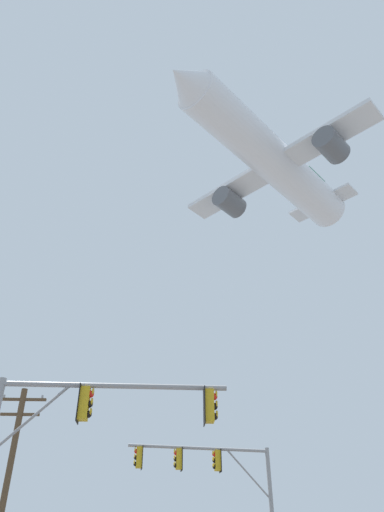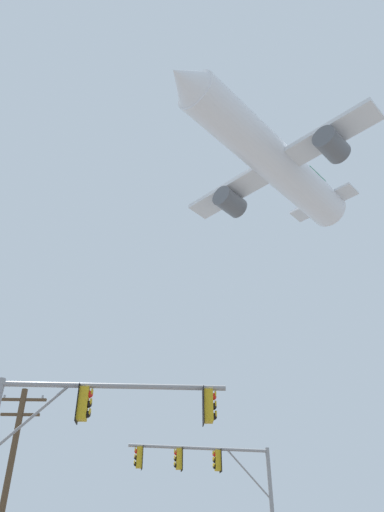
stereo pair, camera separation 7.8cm
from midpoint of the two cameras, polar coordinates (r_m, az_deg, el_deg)
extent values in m
cylinder|color=gray|center=(14.61, -8.87, -14.77)|extent=(6.38, 0.30, 0.15)
cylinder|color=gray|center=(14.71, -18.32, -17.64)|extent=(1.97, 0.13, 1.99)
cube|color=gold|center=(14.45, 2.07, -17.12)|extent=(0.27, 0.33, 0.90)
cylinder|color=gold|center=(14.60, 2.02, -15.19)|extent=(0.05, 0.05, 0.12)
cube|color=black|center=(14.44, 1.49, -17.11)|extent=(0.03, 0.46, 1.04)
sphere|color=red|center=(14.54, 2.64, -16.10)|extent=(0.20, 0.20, 0.20)
cylinder|color=gold|center=(14.57, 2.89, -15.87)|extent=(0.05, 0.21, 0.21)
sphere|color=black|center=(14.46, 2.66, -17.16)|extent=(0.20, 0.20, 0.20)
cylinder|color=gold|center=(14.49, 2.93, -16.93)|extent=(0.05, 0.21, 0.21)
sphere|color=black|center=(14.39, 2.69, -18.23)|extent=(0.20, 0.20, 0.20)
cylinder|color=gold|center=(14.41, 2.96, -18.00)|extent=(0.05, 0.21, 0.21)
cube|color=gold|center=(14.55, -12.44, -16.51)|extent=(0.27, 0.33, 0.90)
cylinder|color=gold|center=(14.70, -12.20, -14.61)|extent=(0.05, 0.05, 0.12)
cube|color=black|center=(14.57, -13.00, -16.47)|extent=(0.03, 0.46, 1.04)
sphere|color=red|center=(14.61, -11.73, -15.54)|extent=(0.20, 0.20, 0.20)
cylinder|color=gold|center=(14.62, -11.44, -15.34)|extent=(0.05, 0.21, 0.21)
sphere|color=black|center=(14.53, -11.86, -16.59)|extent=(0.20, 0.20, 0.20)
cylinder|color=gold|center=(14.54, -11.56, -16.39)|extent=(0.05, 0.21, 0.21)
sphere|color=black|center=(14.45, -11.99, -17.65)|extent=(0.20, 0.20, 0.20)
cylinder|color=gold|center=(14.46, -11.69, -17.45)|extent=(0.05, 0.21, 0.21)
cylinder|color=gray|center=(25.14, 0.96, -21.53)|extent=(6.75, 1.19, 0.15)
cylinder|color=gray|center=(25.54, 6.73, -23.96)|extent=(2.09, 0.40, 2.19)
cube|color=gold|center=(24.62, -6.08, -22.37)|extent=(0.31, 0.36, 0.90)
cylinder|color=gold|center=(24.72, -6.01, -21.21)|extent=(0.05, 0.05, 0.12)
cube|color=black|center=(24.64, -5.73, -22.39)|extent=(0.09, 0.46, 1.04)
sphere|color=red|center=(24.66, -6.41, -21.73)|extent=(0.20, 0.20, 0.20)
cylinder|color=gold|center=(24.67, -6.56, -21.58)|extent=(0.07, 0.21, 0.21)
sphere|color=black|center=(24.61, -6.45, -22.36)|extent=(0.20, 0.20, 0.20)
cylinder|color=gold|center=(24.61, -6.60, -22.21)|extent=(0.07, 0.21, 0.21)
sphere|color=black|center=(24.56, -6.49, -23.00)|extent=(0.20, 0.20, 0.20)
cylinder|color=gold|center=(24.56, -6.65, -22.85)|extent=(0.07, 0.21, 0.21)
cube|color=gold|center=(24.86, -1.44, -22.63)|extent=(0.31, 0.36, 0.90)
cylinder|color=gold|center=(24.96, -1.42, -21.48)|extent=(0.05, 0.05, 0.12)
cube|color=black|center=(24.88, -1.09, -22.64)|extent=(0.09, 0.46, 1.04)
sphere|color=red|center=(24.89, -1.78, -22.00)|extent=(0.20, 0.20, 0.20)
cylinder|color=gold|center=(24.89, -1.94, -21.86)|extent=(0.07, 0.21, 0.21)
sphere|color=black|center=(24.83, -1.79, -22.64)|extent=(0.20, 0.20, 0.20)
cylinder|color=gold|center=(24.84, -1.95, -22.49)|extent=(0.07, 0.21, 0.21)
sphere|color=black|center=(24.78, -1.81, -23.27)|extent=(0.20, 0.20, 0.20)
cylinder|color=gold|center=(24.78, -1.96, -23.13)|extent=(0.07, 0.21, 0.21)
cube|color=gold|center=(25.23, 3.11, -22.75)|extent=(0.31, 0.36, 0.90)
cylinder|color=gold|center=(25.33, 3.07, -21.62)|extent=(0.05, 0.05, 0.12)
cube|color=black|center=(25.27, 3.45, -22.76)|extent=(0.09, 0.46, 1.04)
sphere|color=red|center=(25.25, 2.75, -22.15)|extent=(0.20, 0.20, 0.20)
cylinder|color=gold|center=(25.25, 2.59, -22.01)|extent=(0.07, 0.21, 0.21)
sphere|color=black|center=(25.20, 2.76, -22.77)|extent=(0.20, 0.20, 0.20)
cylinder|color=gold|center=(25.19, 2.60, -22.63)|extent=(0.07, 0.21, 0.21)
sphere|color=black|center=(25.15, 2.78, -23.40)|extent=(0.20, 0.20, 0.20)
cylinder|color=gold|center=(25.14, 2.62, -23.26)|extent=(0.07, 0.21, 0.21)
cylinder|color=brown|center=(24.64, -20.82, -24.12)|extent=(0.28, 0.28, 8.75)
cube|color=brown|center=(25.42, -19.05, -15.58)|extent=(2.20, 0.12, 0.12)
cube|color=brown|center=(25.24, -19.35, -17.08)|extent=(1.80, 0.12, 0.12)
cylinder|color=gray|center=(25.72, -20.98, -15.12)|extent=(0.10, 0.10, 0.18)
cylinder|color=gray|center=(25.21, -16.97, -15.51)|extent=(0.10, 0.10, 0.18)
cylinder|color=white|center=(48.81, 9.34, 11.14)|extent=(18.38, 18.34, 3.92)
cone|color=white|center=(42.28, -0.82, 19.84)|extent=(4.54, 4.54, 3.72)
cone|color=white|center=(57.16, 16.34, 4.58)|extent=(4.09, 4.09, 3.33)
cube|color=silver|center=(48.80, 9.82, 10.27)|extent=(16.61, 16.65, 0.44)
cylinder|color=#595B60|center=(46.17, 16.04, 12.37)|extent=(3.64, 3.64, 2.20)
cylinder|color=#595B60|center=(50.45, 4.49, 6.30)|extent=(3.64, 3.64, 2.20)
cube|color=#0C5933|center=(56.65, 14.73, 7.55)|extent=(2.64, 2.63, 4.65)
cube|color=silver|center=(55.68, 15.13, 5.99)|extent=(6.75, 6.76, 0.24)
camera|label=1|loc=(0.04, -89.91, -0.06)|focal=34.24mm
camera|label=2|loc=(0.04, 90.09, 0.06)|focal=34.24mm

